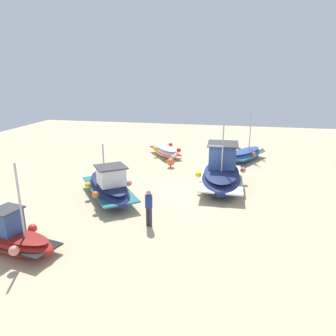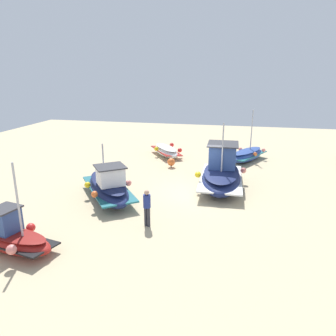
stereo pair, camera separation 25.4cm
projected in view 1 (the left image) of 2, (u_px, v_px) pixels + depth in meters
name	position (u px, v px, depth m)	size (l,w,h in m)	color
ground_plane	(197.00, 192.00, 17.99)	(47.50, 47.50, 0.00)	#C6B289
fishing_boat_0	(221.00, 173.00, 18.65)	(5.47, 2.82, 3.84)	navy
fishing_boat_1	(109.00, 187.00, 16.86)	(5.09, 4.42, 2.81)	navy
fishing_boat_2	(165.00, 151.00, 25.62)	(3.94, 3.22, 0.87)	white
fishing_boat_3	(15.00, 239.00, 11.91)	(2.10, 3.55, 3.56)	maroon
fishing_boat_4	(246.00, 155.00, 24.25)	(4.21, 3.09, 3.83)	#2D4C9E
person_walking	(149.00, 206.00, 13.76)	(0.32, 0.32, 1.68)	#2D2D38
mooring_buoy_0	(171.00, 162.00, 22.51)	(0.55, 0.55, 0.67)	#3F3F42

